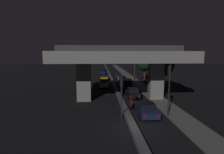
{
  "coord_description": "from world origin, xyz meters",
  "views": [
    {
      "loc": [
        -2.92,
        -15.05,
        6.8
      ],
      "look_at": [
        -0.32,
        23.6,
        1.63
      ],
      "focal_mm": 28.0,
      "sensor_mm": 36.0,
      "label": 1
    }
  ],
  "objects_px": {
    "car_black_second": "(132,93)",
    "pedestrian_on_sidewalk": "(151,90)",
    "traffic_light_left_of_median": "(121,90)",
    "car_taxi_yellow_second_oncoming": "(104,78)",
    "car_silver_lead_oncoming": "(104,83)",
    "motorcycle_blue_filtering_mid": "(122,91)",
    "car_dark_blue_lead": "(146,109)",
    "street_lamp": "(133,63)",
    "car_black_fourth_oncoming": "(103,69)",
    "car_dark_blue_third_oncoming": "(102,72)",
    "traffic_light_right_of_median": "(169,82)",
    "car_dark_blue_third": "(127,84)",
    "car_dark_blue_fifth": "(118,75)",
    "car_white_fourth": "(122,79)",
    "motorcycle_red_filtering_near": "(131,103)",
    "motorcycle_black_filtering_far": "(119,85)"
  },
  "relations": [
    {
      "from": "traffic_light_left_of_median",
      "to": "car_taxi_yellow_second_oncoming",
      "type": "bearing_deg",
      "value": 92.46
    },
    {
      "from": "traffic_light_left_of_median",
      "to": "street_lamp",
      "type": "xyz_separation_m",
      "value": [
        5.46,
        22.37,
        1.66
      ]
    },
    {
      "from": "traffic_light_left_of_median",
      "to": "motorcycle_black_filtering_far",
      "type": "distance_m",
      "value": 16.98
    },
    {
      "from": "motorcycle_red_filtering_near",
      "to": "pedestrian_on_sidewalk",
      "type": "relative_size",
      "value": 1.26
    },
    {
      "from": "car_black_second",
      "to": "traffic_light_right_of_median",
      "type": "bearing_deg",
      "value": -165.2
    },
    {
      "from": "car_white_fourth",
      "to": "car_dark_blue_fifth",
      "type": "bearing_deg",
      "value": 0.55
    },
    {
      "from": "car_black_second",
      "to": "motorcycle_blue_filtering_mid",
      "type": "height_order",
      "value": "car_black_second"
    },
    {
      "from": "car_dark_blue_third",
      "to": "car_dark_blue_third_oncoming",
      "type": "bearing_deg",
      "value": 11.09
    },
    {
      "from": "traffic_light_left_of_median",
      "to": "traffic_light_right_of_median",
      "type": "distance_m",
      "value": 5.12
    },
    {
      "from": "car_black_second",
      "to": "car_black_fourth_oncoming",
      "type": "xyz_separation_m",
      "value": [
        -3.98,
        42.19,
        0.06
      ]
    },
    {
      "from": "car_dark_blue_fifth",
      "to": "car_silver_lead_oncoming",
      "type": "xyz_separation_m",
      "value": [
        -4.18,
        -13.83,
        0.08
      ]
    },
    {
      "from": "traffic_light_right_of_median",
      "to": "car_dark_blue_lead",
      "type": "xyz_separation_m",
      "value": [
        -2.19,
        0.73,
        -3.11
      ]
    },
    {
      "from": "traffic_light_left_of_median",
      "to": "car_dark_blue_third",
      "type": "distance_m",
      "value": 15.4
    },
    {
      "from": "car_dark_blue_third",
      "to": "traffic_light_right_of_median",
      "type": "bearing_deg",
      "value": -171.19
    },
    {
      "from": "traffic_light_left_of_median",
      "to": "car_white_fourth",
      "type": "relative_size",
      "value": 0.97
    },
    {
      "from": "car_dark_blue_lead",
      "to": "car_dark_blue_third",
      "type": "distance_m",
      "value": 14.25
    },
    {
      "from": "street_lamp",
      "to": "car_dark_blue_lead",
      "type": "distance_m",
      "value": 22.17
    },
    {
      "from": "car_black_second",
      "to": "car_white_fourth",
      "type": "xyz_separation_m",
      "value": [
        0.36,
        15.19,
        -0.09
      ]
    },
    {
      "from": "traffic_light_right_of_median",
      "to": "car_black_fourth_oncoming",
      "type": "distance_m",
      "value": 51.08
    },
    {
      "from": "street_lamp",
      "to": "pedestrian_on_sidewalk",
      "type": "xyz_separation_m",
      "value": [
        0.74,
        -12.39,
        -3.81
      ]
    },
    {
      "from": "car_black_fourth_oncoming",
      "to": "motorcycle_blue_filtering_mid",
      "type": "xyz_separation_m",
      "value": [
        2.6,
        -39.99,
        -0.27
      ]
    },
    {
      "from": "motorcycle_red_filtering_near",
      "to": "traffic_light_right_of_median",
      "type": "bearing_deg",
      "value": -130.54
    },
    {
      "from": "car_taxi_yellow_second_oncoming",
      "to": "car_dark_blue_third_oncoming",
      "type": "relative_size",
      "value": 1.13
    },
    {
      "from": "car_black_second",
      "to": "pedestrian_on_sidewalk",
      "type": "relative_size",
      "value": 2.51
    },
    {
      "from": "traffic_light_left_of_median",
      "to": "car_dark_blue_fifth",
      "type": "bearing_deg",
      "value": 85.02
    },
    {
      "from": "traffic_light_right_of_median",
      "to": "car_black_fourth_oncoming",
      "type": "xyz_separation_m",
      "value": [
        -6.29,
        50.6,
        -2.99
      ]
    },
    {
      "from": "pedestrian_on_sidewalk",
      "to": "car_dark_blue_lead",
      "type": "bearing_deg",
      "value": -109.77
    },
    {
      "from": "car_silver_lead_oncoming",
      "to": "motorcycle_blue_filtering_mid",
      "type": "height_order",
      "value": "car_silver_lead_oncoming"
    },
    {
      "from": "traffic_light_left_of_median",
      "to": "motorcycle_blue_filtering_mid",
      "type": "relative_size",
      "value": 2.46
    },
    {
      "from": "car_dark_blue_lead",
      "to": "motorcycle_blue_filtering_mid",
      "type": "relative_size",
      "value": 2.59
    },
    {
      "from": "traffic_light_left_of_median",
      "to": "car_dark_blue_lead",
      "type": "relative_size",
      "value": 0.95
    },
    {
      "from": "traffic_light_right_of_median",
      "to": "car_dark_blue_fifth",
      "type": "distance_m",
      "value": 31.31
    },
    {
      "from": "car_white_fourth",
      "to": "motorcycle_black_filtering_far",
      "type": "height_order",
      "value": "motorcycle_black_filtering_far"
    },
    {
      "from": "motorcycle_black_filtering_far",
      "to": "car_white_fourth",
      "type": "bearing_deg",
      "value": -9.25
    },
    {
      "from": "car_black_second",
      "to": "motorcycle_red_filtering_near",
      "type": "xyz_separation_m",
      "value": [
        -1.09,
        -5.03,
        -0.2
      ]
    },
    {
      "from": "street_lamp",
      "to": "car_black_second",
      "type": "height_order",
      "value": "street_lamp"
    },
    {
      "from": "street_lamp",
      "to": "car_white_fourth",
      "type": "distance_m",
      "value": 4.82
    },
    {
      "from": "traffic_light_left_of_median",
      "to": "street_lamp",
      "type": "bearing_deg",
      "value": 76.28
    },
    {
      "from": "car_silver_lead_oncoming",
      "to": "car_dark_blue_third_oncoming",
      "type": "xyz_separation_m",
      "value": [
        -0.04,
        22.46,
        -0.09
      ]
    },
    {
      "from": "car_dark_blue_lead",
      "to": "car_dark_blue_third_oncoming",
      "type": "distance_m",
      "value": 39.21
    },
    {
      "from": "car_dark_blue_lead",
      "to": "car_black_second",
      "type": "distance_m",
      "value": 7.69
    },
    {
      "from": "car_dark_blue_lead",
      "to": "motorcycle_red_filtering_near",
      "type": "distance_m",
      "value": 2.92
    },
    {
      "from": "car_dark_blue_third",
      "to": "car_dark_blue_fifth",
      "type": "bearing_deg",
      "value": 1.73
    },
    {
      "from": "traffic_light_right_of_median",
      "to": "car_dark_blue_third_oncoming",
      "type": "distance_m",
      "value": 40.35
    },
    {
      "from": "car_taxi_yellow_second_oncoming",
      "to": "car_dark_blue_third_oncoming",
      "type": "distance_m",
      "value": 12.92
    },
    {
      "from": "car_silver_lead_oncoming",
      "to": "motorcycle_blue_filtering_mid",
      "type": "bearing_deg",
      "value": 22.79
    },
    {
      "from": "car_dark_blue_fifth",
      "to": "traffic_light_left_of_median",
      "type": "bearing_deg",
      "value": 175.76
    },
    {
      "from": "motorcycle_red_filtering_near",
      "to": "street_lamp",
      "type": "bearing_deg",
      "value": -7.01
    },
    {
      "from": "car_black_fourth_oncoming",
      "to": "car_silver_lead_oncoming",
      "type": "bearing_deg",
      "value": 0.67
    },
    {
      "from": "car_dark_blue_fifth",
      "to": "car_silver_lead_oncoming",
      "type": "relative_size",
      "value": 1.07
    }
  ]
}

